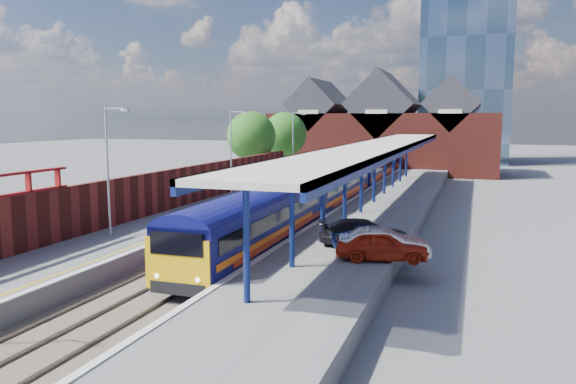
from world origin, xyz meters
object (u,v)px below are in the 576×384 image
parked_car_red (382,245)px  parked_car_dark (364,233)px  lamp_post_b (110,163)px  lamp_post_d (294,141)px  train (354,175)px  lamp_post_c (232,148)px  platform_sign (258,175)px  parked_car_silver (383,244)px  parked_car_blue (373,237)px

parked_car_red → parked_car_dark: (-1.34, 2.67, -0.05)m
lamp_post_b → lamp_post_d: (0.00, 32.00, 0.00)m
train → lamp_post_b: 27.43m
lamp_post_c → parked_car_dark: 19.70m
train → lamp_post_d: lamp_post_d is taller
parked_car_red → parked_car_dark: size_ratio=0.91×
lamp_post_b → lamp_post_d: 32.00m
lamp_post_c → platform_sign: size_ratio=2.80×
lamp_post_b → parked_car_red: lamp_post_b is taller
lamp_post_b → platform_sign: lamp_post_b is taller
train → platform_sign: size_ratio=26.37×
train → parked_car_silver: train is taller
lamp_post_d → parked_car_dark: (13.52, -29.94, -3.33)m
parked_car_silver → lamp_post_d: bearing=9.1°
platform_sign → parked_car_blue: platform_sign is taller
train → lamp_post_b: lamp_post_b is taller
lamp_post_b → parked_car_dark: bearing=8.7°
lamp_post_b → parked_car_dark: size_ratio=1.54×
parked_car_dark → parked_car_blue: size_ratio=1.08×
train → parked_car_dark: train is taller
lamp_post_c → parked_car_silver: size_ratio=1.67×
platform_sign → lamp_post_b: bearing=-94.3°
lamp_post_b → lamp_post_c: bearing=90.0°
platform_sign → parked_car_red: bearing=-54.0°
lamp_post_c → parked_car_blue: bearing=-45.9°
lamp_post_c → parked_car_blue: size_ratio=1.66×
lamp_post_c → lamp_post_b: bearing=-90.0°
parked_car_dark → parked_car_red: bearing=-167.9°
lamp_post_b → parked_car_silver: bearing=-1.1°
lamp_post_d → parked_car_dark: lamp_post_d is taller
parked_car_blue → lamp_post_b: bearing=75.6°
platform_sign → parked_car_blue: bearing=-52.4°
train → parked_car_blue: size_ratio=15.65×
lamp_post_d → platform_sign: bearing=-84.4°
lamp_post_d → parked_car_dark: bearing=-65.7°
parked_car_red → lamp_post_d: bearing=14.3°
lamp_post_d → platform_sign: 14.25m
lamp_post_c → lamp_post_d: same height
train → lamp_post_c: 13.13m
platform_sign → parked_car_dark: bearing=-52.7°
train → parked_car_silver: (7.01, -26.42, -0.43)m
lamp_post_d → parked_car_blue: bearing=-65.2°
train → lamp_post_d: bearing=143.2°
parked_car_red → parked_car_blue: bearing=10.0°
parked_car_silver → parked_car_dark: bearing=14.0°
train → parked_car_silver: bearing=-75.1°
parked_car_red → parked_car_dark: bearing=16.5°
platform_sign → parked_car_blue: 20.90m
train → lamp_post_b: bearing=-106.7°
lamp_post_c → parked_car_red: size_ratio=1.68×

